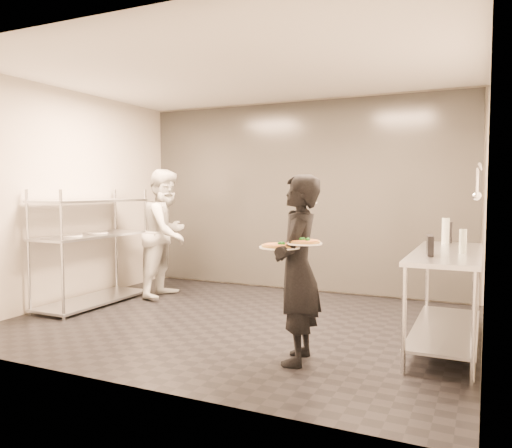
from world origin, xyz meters
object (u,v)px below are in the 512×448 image
at_px(prep_counter, 446,282).
at_px(bottle_green, 446,231).
at_px(salad_plate, 303,200).
at_px(bottle_clear, 463,241).
at_px(bottle_dark, 449,232).
at_px(pizza_plate_far, 305,242).
at_px(pos_monitor, 430,245).
at_px(waiter, 298,269).
at_px(pizza_plate_near, 280,246).
at_px(pass_rack, 92,245).
at_px(chef, 167,233).

xyz_separation_m(prep_counter, bottle_green, (-0.06, 0.63, 0.43)).
bearing_deg(salad_plate, bottle_clear, 23.80).
bearing_deg(bottle_dark, bottle_green, -98.30).
relative_size(prep_counter, pizza_plate_far, 6.33).
bearing_deg(bottle_dark, salad_plate, -128.25).
height_order(prep_counter, bottle_dark, bottle_dark).
distance_m(pos_monitor, bottle_green, 1.00).
distance_m(salad_plate, bottle_clear, 1.50).
bearing_deg(bottle_green, pos_monitor, -93.25).
bearing_deg(waiter, bottle_green, 136.27).
bearing_deg(pizza_plate_far, salad_plate, 111.21).
distance_m(pizza_plate_far, salad_plate, 0.61).
bearing_deg(prep_counter, bottle_clear, -31.27).
distance_m(prep_counter, pizza_plate_near, 1.73).
bearing_deg(pass_rack, prep_counter, 0.03).
height_order(pass_rack, chef, chef).
bearing_deg(waiter, bottle_dark, 138.36).
distance_m(prep_counter, salad_plate, 1.57).
xyz_separation_m(pass_rack, bottle_dark, (4.29, 0.80, 0.27)).
xyz_separation_m(pass_rack, waiter, (3.19, -0.95, 0.04)).
height_order(pizza_plate_near, pos_monitor, pos_monitor).
bearing_deg(pos_monitor, pizza_plate_near, -154.12).
height_order(pass_rack, bottle_dark, pass_rack).
distance_m(pos_monitor, bottle_dark, 1.17).
distance_m(pass_rack, salad_plate, 3.26).
height_order(pizza_plate_near, salad_plate, salad_plate).
relative_size(pass_rack, pos_monitor, 6.52).
bearing_deg(salad_plate, waiter, -78.65).
relative_size(chef, pos_monitor, 7.23).
xyz_separation_m(salad_plate, bottle_clear, (1.33, 0.59, -0.37)).
bearing_deg(salad_plate, prep_counter, 29.22).
xyz_separation_m(prep_counter, waiter, (-1.14, -0.96, 0.19)).
bearing_deg(bottle_dark, pass_rack, -169.41).
bearing_deg(bottle_green, chef, 177.19).
xyz_separation_m(waiter, bottle_clear, (1.27, 0.87, 0.22)).
height_order(bottle_clear, bottle_dark, bottle_dark).
height_order(pass_rack, waiter, waiter).
height_order(waiter, bottle_green, waiter).
distance_m(chef, bottle_dark, 3.69).
distance_m(pass_rack, bottle_dark, 4.37).
xyz_separation_m(waiter, salad_plate, (-0.06, 0.29, 0.59)).
bearing_deg(bottle_green, pizza_plate_near, -123.42).
height_order(prep_counter, pos_monitor, pos_monitor).
relative_size(prep_counter, bottle_green, 6.46).
relative_size(waiter, bottle_clear, 7.42).
relative_size(chef, pizza_plate_near, 5.22).
xyz_separation_m(pos_monitor, bottle_green, (0.06, 1.00, 0.05)).
relative_size(pass_rack, bottle_clear, 7.30).
xyz_separation_m(chef, bottle_green, (3.67, -0.18, 0.17)).
height_order(salad_plate, bottle_dark, salad_plate).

